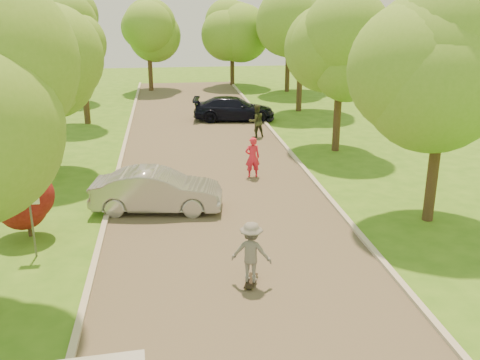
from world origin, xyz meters
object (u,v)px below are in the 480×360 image
skateboarder (251,252)px  person_striped (252,157)px  person_olive (256,121)px  street_sign (30,206)px  dark_sedan (234,109)px  longboard (251,281)px  silver_sedan (157,190)px

skateboarder → person_striped: size_ratio=0.95×
person_olive → skateboarder: bearing=63.7°
street_sign → person_olive: 15.83m
street_sign → skateboarder: bearing=-22.4°
dark_sedan → skateboarder: bearing=-178.3°
longboard → person_striped: (1.47, 8.85, 0.77)m
silver_sedan → person_olive: person_olive is taller
street_sign → longboard: 6.61m
skateboarder → person_striped: 8.98m
street_sign → person_striped: (7.43, 6.40, -0.70)m
street_sign → person_olive: bearing=56.4°
dark_sedan → person_olive: 4.53m
skateboarder → dark_sedan: bearing=-76.3°
longboard → person_olive: bearing=-80.3°
person_striped → person_olive: bearing=-105.8°
street_sign → silver_sedan: bearing=41.9°
person_striped → person_olive: size_ratio=0.97×
street_sign → silver_sedan: street_sign is taller
longboard → skateboarder: size_ratio=0.53×
longboard → silver_sedan: bearing=-46.5°
dark_sedan → person_olive: size_ratio=2.80×
skateboarder → person_olive: size_ratio=0.92×
silver_sedan → longboard: 6.15m
silver_sedan → person_striped: person_striped is taller
street_sign → longboard: bearing=-22.4°
dark_sedan → longboard: 20.24m
longboard → person_olive: (2.78, 15.64, 0.80)m
skateboarder → person_striped: (1.47, 8.85, -0.07)m
dark_sedan → skateboarder: size_ratio=3.03×
person_striped → skateboarder: bearing=75.7°
street_sign → skateboarder: (5.96, -2.46, -0.63)m
street_sign → person_olive: street_sign is taller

